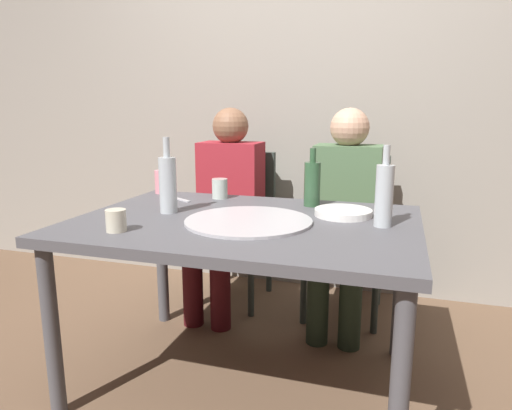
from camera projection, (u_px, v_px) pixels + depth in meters
name	position (u px, v px, depth m)	size (l,w,h in m)	color
ground_plane	(246.00, 380.00, 2.01)	(8.00, 8.00, 0.00)	brown
back_wall	(307.00, 86.00, 2.88)	(6.00, 0.10, 2.60)	gray
dining_table	(245.00, 238.00, 1.87)	(1.37, 0.97, 0.73)	#4C4C51
pizza_tray	(248.00, 221.00, 1.81)	(0.50, 0.50, 0.01)	#ADADB2
wine_bottle	(312.00, 183.00, 2.09)	(0.07, 0.07, 0.27)	#2D5133
beer_bottle	(168.00, 183.00, 1.95)	(0.07, 0.07, 0.32)	#B2BCC1
water_bottle	(384.00, 194.00, 1.72)	(0.07, 0.07, 0.31)	#B2BCC1
tumbler_near	(220.00, 189.00, 2.28)	(0.08, 0.08, 0.10)	#B7C6BC
tumbler_far	(116.00, 220.00, 1.67)	(0.07, 0.07, 0.08)	beige
soda_can	(161.00, 182.00, 2.41)	(0.07, 0.07, 0.12)	pink
plate_stack	(343.00, 213.00, 1.92)	(0.24, 0.24, 0.03)	white
table_knife	(177.00, 198.00, 2.27)	(0.22, 0.02, 0.01)	#B7B7BC
chair_left	(235.00, 216.00, 2.83)	(0.44, 0.44, 0.90)	#2D3833
chair_right	(347.00, 224.00, 2.63)	(0.44, 0.44, 0.90)	#2D3833
guest_in_sweater	(226.00, 200.00, 2.66)	(0.36, 0.56, 1.17)	maroon
guest_in_beanie	(345.00, 208.00, 2.46)	(0.36, 0.56, 1.17)	#4C6B47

